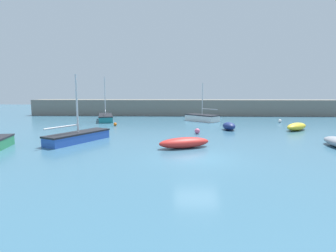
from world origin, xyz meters
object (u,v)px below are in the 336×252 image
at_px(dinghy_near_pier, 229,126).
at_px(mooring_buoy_pink, 197,131).
at_px(open_tender_yellow, 184,143).
at_px(sailboat_twin_hulled, 202,118).
at_px(rowboat_white_midwater, 297,127).
at_px(mooring_buoy_orange, 115,124).
at_px(sailboat_tall_mast, 106,117).
at_px(mooring_buoy_white, 280,121).
at_px(sailboat_short_mast, 78,136).

bearing_deg(dinghy_near_pier, mooring_buoy_pink, 121.20).
bearing_deg(open_tender_yellow, sailboat_twin_hulled, -120.98).
bearing_deg(sailboat_twin_hulled, rowboat_white_midwater, -178.23).
xyz_separation_m(open_tender_yellow, mooring_buoy_orange, (-7.32, 10.99, -0.17)).
xyz_separation_m(sailboat_tall_mast, mooring_buoy_pink, (11.08, -10.18, -0.18)).
relative_size(mooring_buoy_white, mooring_buoy_pink, 0.84).
distance_m(sailboat_short_mast, rowboat_white_midwater, 20.06).
bearing_deg(sailboat_tall_mast, rowboat_white_midwater, -126.33).
distance_m(dinghy_near_pier, sailboat_short_mast, 14.09).
xyz_separation_m(dinghy_near_pier, sailboat_tall_mast, (-14.36, 7.68, 0.04)).
xyz_separation_m(sailboat_twin_hulled, rowboat_white_midwater, (8.45, -7.64, -0.07)).
distance_m(rowboat_white_midwater, mooring_buoy_orange, 18.56).
relative_size(sailboat_tall_mast, mooring_buoy_orange, 17.22).
xyz_separation_m(sailboat_short_mast, rowboat_white_midwater, (18.93, 6.61, -0.04)).
distance_m(sailboat_twin_hulled, open_tender_yellow, 16.25).
xyz_separation_m(sailboat_short_mast, open_tender_yellow, (7.87, -1.79, -0.06)).
bearing_deg(mooring_buoy_orange, sailboat_tall_mast, 115.93).
xyz_separation_m(rowboat_white_midwater, mooring_buoy_white, (0.77, 6.22, -0.17)).
distance_m(sailboat_twin_hulled, sailboat_tall_mast, 12.41).
xyz_separation_m(sailboat_tall_mast, open_tender_yellow, (9.80, -16.09, -0.07)).
height_order(mooring_buoy_white, mooring_buoy_pink, mooring_buoy_pink).
height_order(dinghy_near_pier, rowboat_white_midwater, dinghy_near_pier).
bearing_deg(mooring_buoy_pink, rowboat_white_midwater, 14.32).
bearing_deg(dinghy_near_pier, open_tender_yellow, 145.38).
height_order(sailboat_tall_mast, mooring_buoy_white, sailboat_tall_mast).
relative_size(mooring_buoy_pink, mooring_buoy_orange, 1.33).
xyz_separation_m(rowboat_white_midwater, open_tender_yellow, (-11.06, -8.40, -0.02)).
xyz_separation_m(mooring_buoy_white, mooring_buoy_pink, (-10.55, -8.71, 0.04)).
bearing_deg(dinghy_near_pier, sailboat_twin_hulled, 8.20).
distance_m(sailboat_tall_mast, mooring_buoy_pink, 15.05).
height_order(rowboat_white_midwater, mooring_buoy_orange, rowboat_white_midwater).
distance_m(dinghy_near_pier, mooring_buoy_pink, 4.13).
xyz_separation_m(open_tender_yellow, mooring_buoy_white, (11.83, 14.62, -0.15)).
distance_m(sailboat_twin_hulled, mooring_buoy_pink, 10.22).
xyz_separation_m(sailboat_short_mast, sailboat_tall_mast, (-1.92, 14.30, 0.01)).
distance_m(rowboat_white_midwater, mooring_buoy_pink, 10.09).
height_order(sailboat_short_mast, mooring_buoy_orange, sailboat_short_mast).
height_order(sailboat_twin_hulled, sailboat_tall_mast, sailboat_tall_mast).
height_order(sailboat_twin_hulled, rowboat_white_midwater, sailboat_twin_hulled).
height_order(rowboat_white_midwater, mooring_buoy_pink, rowboat_white_midwater).
height_order(sailboat_twin_hulled, sailboat_short_mast, sailboat_short_mast).
bearing_deg(sailboat_twin_hulled, sailboat_tall_mast, 43.64).
relative_size(sailboat_tall_mast, rowboat_white_midwater, 2.01).
xyz_separation_m(sailboat_twin_hulled, mooring_buoy_white, (9.22, -1.42, -0.24)).
xyz_separation_m(sailboat_tall_mast, rowboat_white_midwater, (20.86, -7.69, -0.05)).
relative_size(sailboat_twin_hulled, sailboat_tall_mast, 0.77).
bearing_deg(sailboat_short_mast, mooring_buoy_orange, 23.55).
bearing_deg(mooring_buoy_white, rowboat_white_midwater, -97.08).
relative_size(open_tender_yellow, mooring_buoy_pink, 7.74).
bearing_deg(open_tender_yellow, dinghy_near_pier, -140.21).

